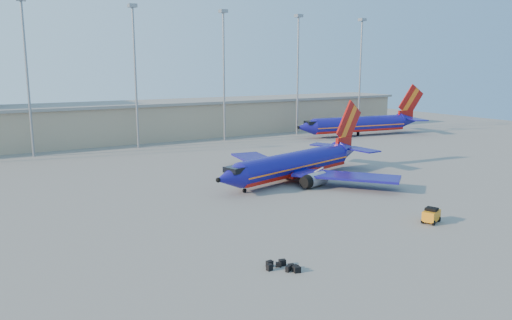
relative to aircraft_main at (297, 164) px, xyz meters
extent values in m
plane|color=slate|center=(-6.30, -5.36, -2.37)|extent=(220.00, 220.00, 0.00)
cube|color=gray|center=(3.70, 52.64, 1.63)|extent=(120.00, 15.00, 8.00)
cube|color=slate|center=(3.70, 52.64, 5.83)|extent=(122.00, 16.00, 0.60)
cylinder|color=gray|center=(-31.30, 40.64, 11.63)|extent=(0.44, 0.44, 28.00)
cylinder|color=gray|center=(-11.30, 40.64, 11.63)|extent=(0.44, 0.44, 28.00)
cube|color=gray|center=(-11.30, 40.64, 25.93)|extent=(1.60, 1.60, 0.70)
cylinder|color=gray|center=(8.70, 40.64, 11.63)|extent=(0.44, 0.44, 28.00)
cube|color=gray|center=(8.70, 40.64, 25.93)|extent=(1.60, 1.60, 0.70)
cylinder|color=gray|center=(28.70, 40.64, 11.63)|extent=(0.44, 0.44, 28.00)
cube|color=gray|center=(28.70, 40.64, 25.93)|extent=(1.60, 1.60, 0.70)
cylinder|color=gray|center=(48.70, 40.64, 11.63)|extent=(0.44, 0.44, 28.00)
cube|color=gray|center=(48.70, 40.64, 25.93)|extent=(1.60, 1.60, 0.70)
cylinder|color=navy|center=(-0.76, -0.21, 0.15)|extent=(22.53, 9.37, 3.46)
cube|color=#A3120D|center=(-0.76, -0.21, -0.74)|extent=(22.35, 8.74, 1.21)
cube|color=orange|center=(-0.76, -0.21, -0.08)|extent=(22.54, 9.40, 0.21)
cone|color=navy|center=(-13.45, -3.76, 0.15)|extent=(4.71, 4.39, 3.46)
cube|color=black|center=(-12.28, -3.43, 1.04)|extent=(2.81, 2.94, 0.75)
cone|color=navy|center=(12.38, 3.46, 0.48)|extent=(5.61, 4.64, 3.46)
cube|color=#A3120D|center=(11.66, 3.26, 1.74)|extent=(3.92, 1.55, 2.06)
cube|color=#A3120D|center=(12.92, 3.61, 5.01)|extent=(6.69, 2.13, 7.46)
cube|color=orange|center=(12.74, 3.56, 5.01)|extent=(4.50, 1.61, 5.85)
cube|color=navy|center=(11.17, 6.42, 0.99)|extent=(5.26, 6.60, 0.21)
cube|color=navy|center=(12.88, 0.30, 0.99)|extent=(3.18, 6.15, 0.21)
cube|color=navy|center=(-1.62, 8.08, -0.69)|extent=(6.73, 15.01, 0.33)
cube|color=navy|center=(2.81, -7.75, -0.69)|extent=(12.83, 14.14, 0.33)
cube|color=#A3120D|center=(-0.31, -0.09, -1.11)|extent=(6.38, 5.02, 0.93)
cylinder|color=gray|center=(-3.15, 4.17, -1.30)|extent=(3.77, 2.80, 1.96)
cylinder|color=gray|center=(-0.53, -5.19, -1.30)|extent=(3.77, 2.80, 1.96)
cylinder|color=gray|center=(-10.66, -2.98, -1.86)|extent=(0.28, 0.28, 1.03)
cylinder|color=black|center=(-10.66, -2.98, -2.07)|extent=(0.64, 0.39, 0.60)
cylinder|color=black|center=(-0.06, 2.51, -1.98)|extent=(0.89, 0.71, 0.78)
cylinder|color=black|center=(1.25, -2.17, -1.98)|extent=(0.89, 0.71, 0.78)
cylinder|color=navy|center=(40.18, 31.23, 0.39)|extent=(24.85, 6.86, 3.79)
cube|color=#A3120D|center=(40.18, 31.23, -0.58)|extent=(24.76, 6.15, 1.33)
cube|color=orange|center=(40.18, 31.23, 0.13)|extent=(24.85, 6.90, 0.23)
cone|color=navy|center=(25.86, 33.05, 0.39)|extent=(4.74, 4.30, 3.79)
cube|color=black|center=(27.18, 32.88, 1.36)|extent=(2.77, 2.95, 0.82)
cone|color=navy|center=(55.00, 29.34, 0.75)|extent=(5.76, 4.43, 3.79)
cube|color=#A3120D|center=(54.19, 29.45, 2.13)|extent=(4.34, 1.10, 2.25)
cube|color=#A3120D|center=(55.61, 29.27, 5.71)|extent=(7.49, 1.27, 8.17)
cube|color=orange|center=(55.41, 29.29, 5.71)|extent=(5.01, 1.06, 6.41)
cube|color=navy|center=(55.03, 32.85, 1.31)|extent=(3.60, 6.78, 0.23)
cube|color=navy|center=(54.16, 25.94, 1.31)|extent=(5.06, 7.20, 0.23)
cylinder|color=black|center=(40.18, 31.23, -1.91)|extent=(0.80, 0.80, 0.92)
cube|color=orange|center=(0.40, -24.48, -1.56)|extent=(2.59, 2.03, 1.08)
cube|color=black|center=(0.40, -24.48, -0.91)|extent=(1.44, 1.50, 0.38)
cylinder|color=black|center=(-0.62, -24.24, -2.09)|extent=(0.60, 0.39, 0.56)
cylinder|color=black|center=(-0.19, -25.35, -2.09)|extent=(0.60, 0.39, 0.56)
cylinder|color=black|center=(1.00, -23.61, -2.09)|extent=(0.60, 0.39, 0.56)
cylinder|color=black|center=(1.43, -24.72, -2.09)|extent=(0.60, 0.39, 0.56)
cube|color=black|center=(-20.26, -27.42, -2.12)|extent=(0.58, 0.49, 0.50)
cube|color=black|center=(-19.75, -28.00, -2.12)|extent=(0.59, 0.42, 0.51)
cube|color=black|center=(-19.73, -27.11, -2.16)|extent=(0.52, 0.45, 0.43)
cube|color=black|center=(-20.41, -26.19, -2.18)|extent=(0.57, 0.52, 0.39)
cube|color=black|center=(-19.71, -27.64, -2.13)|extent=(0.66, 0.56, 0.49)
cube|color=black|center=(-19.98, -26.11, -2.11)|extent=(0.64, 0.53, 0.53)
cube|color=black|center=(-21.47, -26.44, -2.10)|extent=(0.49, 0.44, 0.54)
cube|color=black|center=(-21.05, -25.79, -2.11)|extent=(0.56, 0.44, 0.52)
camera|label=1|loc=(-42.25, -59.34, 14.33)|focal=35.00mm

